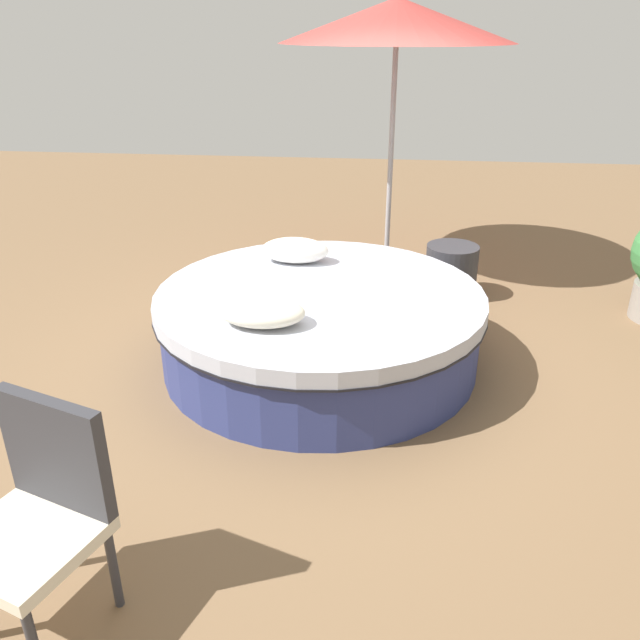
{
  "coord_description": "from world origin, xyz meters",
  "views": [
    {
      "loc": [
        -0.47,
        4.19,
        2.29
      ],
      "look_at": [
        0.0,
        0.0,
        0.34
      ],
      "focal_mm": 35.81,
      "sensor_mm": 36.0,
      "label": 1
    }
  ],
  "objects_px": {
    "throw_pillow_0": "(295,250)",
    "side_table": "(451,271)",
    "patio_umbrella": "(397,23)",
    "patio_chair": "(40,504)",
    "throw_pillow_1": "(262,312)",
    "round_bed": "(320,326)"
  },
  "relations": [
    {
      "from": "throw_pillow_1",
      "to": "patio_umbrella",
      "type": "height_order",
      "value": "patio_umbrella"
    },
    {
      "from": "throw_pillow_0",
      "to": "patio_chair",
      "type": "bearing_deg",
      "value": 78.46
    },
    {
      "from": "throw_pillow_1",
      "to": "patio_chair",
      "type": "xyz_separation_m",
      "value": [
        0.56,
        1.74,
        -0.09
      ]
    },
    {
      "from": "throw_pillow_0",
      "to": "side_table",
      "type": "height_order",
      "value": "throw_pillow_0"
    },
    {
      "from": "throw_pillow_0",
      "to": "side_table",
      "type": "bearing_deg",
      "value": -148.71
    },
    {
      "from": "patio_umbrella",
      "to": "side_table",
      "type": "height_order",
      "value": "patio_umbrella"
    },
    {
      "from": "patio_chair",
      "to": "patio_umbrella",
      "type": "height_order",
      "value": "patio_umbrella"
    },
    {
      "from": "throw_pillow_1",
      "to": "round_bed",
      "type": "bearing_deg",
      "value": -117.36
    },
    {
      "from": "patio_chair",
      "to": "side_table",
      "type": "distance_m",
      "value": 4.2
    },
    {
      "from": "throw_pillow_0",
      "to": "patio_umbrella",
      "type": "height_order",
      "value": "patio_umbrella"
    },
    {
      "from": "round_bed",
      "to": "throw_pillow_0",
      "type": "distance_m",
      "value": 0.75
    },
    {
      "from": "throw_pillow_1",
      "to": "side_table",
      "type": "height_order",
      "value": "throw_pillow_1"
    },
    {
      "from": "patio_umbrella",
      "to": "side_table",
      "type": "relative_size",
      "value": 5.17
    },
    {
      "from": "round_bed",
      "to": "throw_pillow_0",
      "type": "relative_size",
      "value": 4.4
    },
    {
      "from": "patio_chair",
      "to": "side_table",
      "type": "relative_size",
      "value": 2.01
    },
    {
      "from": "patio_chair",
      "to": "patio_umbrella",
      "type": "xyz_separation_m",
      "value": [
        -1.32,
        -4.46,
        1.75
      ]
    },
    {
      "from": "throw_pillow_0",
      "to": "patio_umbrella",
      "type": "xyz_separation_m",
      "value": [
        -0.72,
        -1.54,
        1.64
      ]
    },
    {
      "from": "throw_pillow_0",
      "to": "patio_chair",
      "type": "relative_size",
      "value": 0.55
    },
    {
      "from": "round_bed",
      "to": "patio_umbrella",
      "type": "xyz_separation_m",
      "value": [
        -0.45,
        -2.13,
        2.02
      ]
    },
    {
      "from": "round_bed",
      "to": "throw_pillow_1",
      "type": "relative_size",
      "value": 4.3
    },
    {
      "from": "round_bed",
      "to": "patio_chair",
      "type": "height_order",
      "value": "patio_chair"
    },
    {
      "from": "patio_chair",
      "to": "patio_umbrella",
      "type": "distance_m",
      "value": 4.97
    }
  ]
}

